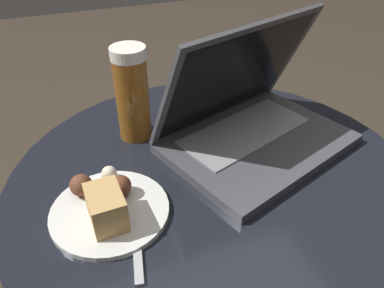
# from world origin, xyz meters

# --- Properties ---
(table) EXTENTS (0.72, 0.72, 0.54)m
(table) POSITION_xyz_m (0.00, 0.00, 0.42)
(table) COLOR #515156
(table) RESTS_ON ground_plane
(laptop) EXTENTS (0.40, 0.34, 0.24)m
(laptop) POSITION_xyz_m (0.10, 0.07, 0.58)
(laptop) COLOR #47474C
(laptop) RESTS_ON table
(beer_glass) EXTENTS (0.06, 0.06, 0.18)m
(beer_glass) POSITION_xyz_m (-0.10, 0.17, 0.63)
(beer_glass) COLOR brown
(beer_glass) RESTS_ON table
(snack_plate) EXTENTS (0.18, 0.18, 0.06)m
(snack_plate) POSITION_xyz_m (-0.19, -0.03, 0.55)
(snack_plate) COLOR silver
(snack_plate) RESTS_ON table
(fork) EXTENTS (0.06, 0.19, 0.00)m
(fork) POSITION_xyz_m (-0.16, -0.06, 0.54)
(fork) COLOR #B2B2B7
(fork) RESTS_ON table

